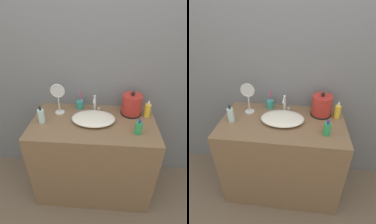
{
  "view_description": "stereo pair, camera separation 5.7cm",
  "coord_description": "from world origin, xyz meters",
  "views": [
    {
      "loc": [
        0.1,
        -0.99,
        1.77
      ],
      "look_at": [
        0.0,
        0.31,
        0.97
      ],
      "focal_mm": 28.0,
      "sensor_mm": 36.0,
      "label": 1
    },
    {
      "loc": [
        0.16,
        -0.98,
        1.77
      ],
      "look_at": [
        0.0,
        0.31,
        0.97
      ],
      "focal_mm": 28.0,
      "sensor_mm": 36.0,
      "label": 2
    }
  ],
  "objects": [
    {
      "name": "lotion_bottle",
      "position": [
        0.38,
        0.17,
        0.93
      ],
      "size": [
        0.06,
        0.06,
        0.14
      ],
      "color": "#2D9956",
      "rests_on": "vanity_counter"
    },
    {
      "name": "faucet",
      "position": [
        0.01,
        0.47,
        0.97
      ],
      "size": [
        0.06,
        0.13,
        0.17
      ],
      "color": "silver",
      "rests_on": "vanity_counter"
    },
    {
      "name": "vanity_mirror",
      "position": [
        -0.34,
        0.43,
        1.04
      ],
      "size": [
        0.13,
        0.09,
        0.3
      ],
      "color": "silver",
      "rests_on": "vanity_counter"
    },
    {
      "name": "vanity_counter",
      "position": [
        0.0,
        0.31,
        0.44
      ],
      "size": [
        1.12,
        0.61,
        0.87
      ],
      "color": "brown",
      "rests_on": "ground_plane"
    },
    {
      "name": "toothbrush_cup",
      "position": [
        -0.15,
        0.53,
        0.92
      ],
      "size": [
        0.07,
        0.07,
        0.2
      ],
      "color": "teal",
      "rests_on": "vanity_counter"
    },
    {
      "name": "sink_basin",
      "position": [
        0.0,
        0.31,
        0.9
      ],
      "size": [
        0.39,
        0.28,
        0.06
      ],
      "color": "silver",
      "rests_on": "vanity_counter"
    },
    {
      "name": "mouthwash_bottle",
      "position": [
        -0.46,
        0.26,
        0.94
      ],
      "size": [
        0.06,
        0.06,
        0.17
      ],
      "color": "silver",
      "rests_on": "vanity_counter"
    },
    {
      "name": "wall_back",
      "position": [
        0.0,
        0.63,
        1.3
      ],
      "size": [
        6.0,
        0.04,
        2.6
      ],
      "color": "slate",
      "rests_on": "ground_plane"
    },
    {
      "name": "electric_kettle",
      "position": [
        0.35,
        0.47,
        0.96
      ],
      "size": [
        0.2,
        0.2,
        0.23
      ],
      "color": "black",
      "rests_on": "vanity_counter"
    },
    {
      "name": "ground_plane",
      "position": [
        0.0,
        0.0,
        0.0
      ],
      "size": [
        12.0,
        12.0,
        0.0
      ],
      "primitive_type": "plane",
      "color": "#6B5B4C"
    },
    {
      "name": "shampoo_bottle",
      "position": [
        0.49,
        0.43,
        0.94
      ],
      "size": [
        0.06,
        0.06,
        0.17
      ],
      "color": "gold",
      "rests_on": "vanity_counter"
    }
  ]
}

